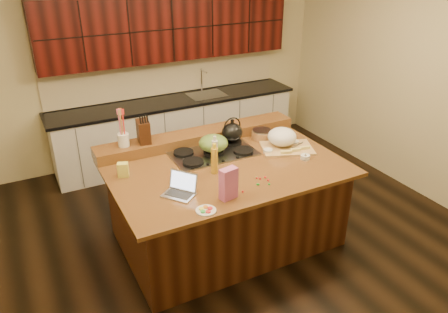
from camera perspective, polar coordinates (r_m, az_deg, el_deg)
room at (r=4.35m, az=0.30°, el=3.88°), size 5.52×5.02×2.72m
island at (r=4.76m, az=0.28°, el=-6.04°), size 2.40×1.60×0.92m
back_ledge at (r=5.08m, az=-3.37°, el=2.66°), size 2.40×0.30×0.12m
cooktop at (r=4.77m, az=-1.38°, el=0.48°), size 0.92×0.52×0.05m
back_counter at (r=6.51m, az=-6.50°, el=7.89°), size 3.70×0.66×2.40m
kettle at (r=4.94m, az=1.07°, el=3.17°), size 0.31×0.31×0.21m
green_bowl at (r=4.72m, az=-1.39°, el=1.76°), size 0.34×0.34×0.18m
laptop at (r=4.03m, az=-5.67°, el=-4.17°), size 0.35×0.36×0.20m
oil_bottle at (r=4.33m, az=-1.25°, el=-0.55°), size 0.08×0.08×0.27m
vinegar_bottle at (r=4.54m, az=-1.20°, el=0.64°), size 0.08×0.08×0.25m
wooden_tray at (r=4.94m, az=7.74°, el=2.24°), size 0.67×0.58×0.23m
ramekin_a at (r=4.74m, az=10.56°, el=-0.06°), size 0.13×0.13×0.04m
ramekin_b at (r=5.06m, az=9.18°, el=1.80°), size 0.12×0.12×0.04m
ramekin_c at (r=4.81m, az=5.76°, el=0.69°), size 0.12×0.12×0.04m
strainer_bowl at (r=5.17m, az=4.95°, el=2.85°), size 0.24×0.24×0.09m
kitchen_timer at (r=4.72m, az=10.59°, el=-0.01°), size 0.10×0.10×0.07m
pink_bag at (r=3.89m, az=0.59°, el=-3.56°), size 0.17×0.12×0.30m
candy_plate at (r=3.79m, az=-2.38°, el=-7.06°), size 0.19×0.19×0.01m
package_box at (r=4.40m, az=-13.05°, el=-1.70°), size 0.12×0.11×0.15m
utensil_crock at (r=4.78m, az=-12.99°, el=2.13°), size 0.15×0.15×0.14m
knife_block at (r=4.81m, az=-10.48°, el=3.22°), size 0.15×0.21×0.25m
gumdrop_0 at (r=4.15m, az=0.48°, el=-3.79°), size 0.02×0.02×0.02m
gumdrop_1 at (r=4.19m, az=5.92°, el=-3.60°), size 0.02×0.02×0.02m
gumdrop_2 at (r=4.26m, az=5.78°, el=-3.09°), size 0.02×0.02×0.02m
gumdrop_3 at (r=4.14m, az=0.92°, el=-3.88°), size 0.02×0.02×0.02m
gumdrop_4 at (r=4.17m, az=1.73°, el=-3.61°), size 0.02×0.02×0.02m
gumdrop_5 at (r=4.18m, az=4.53°, el=-3.65°), size 0.02×0.02×0.02m
gumdrop_6 at (r=4.05m, az=2.46°, el=-4.60°), size 0.02×0.02×0.02m
gumdrop_7 at (r=4.12m, az=1.41°, el=-4.01°), size 0.02×0.02×0.02m
gumdrop_8 at (r=4.29m, az=4.33°, el=-2.80°), size 0.02×0.02×0.02m
gumdrop_9 at (r=4.18m, az=4.39°, el=-3.64°), size 0.02×0.02×0.02m
gumdrop_10 at (r=4.31m, az=5.40°, el=-2.70°), size 0.02×0.02×0.02m
gumdrop_11 at (r=4.30m, az=4.29°, el=-2.73°), size 0.02×0.02×0.02m
gumdrop_12 at (r=4.28m, az=4.75°, el=-2.88°), size 0.02×0.02×0.02m
gumdrop_13 at (r=4.16m, az=1.42°, el=-3.72°), size 0.02×0.02×0.02m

